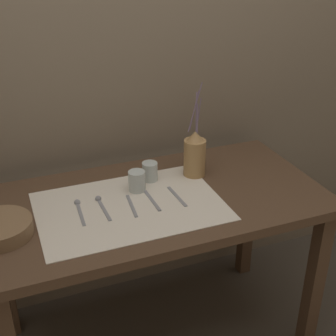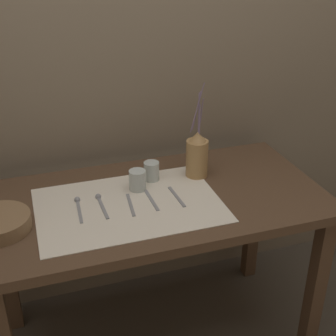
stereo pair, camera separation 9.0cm
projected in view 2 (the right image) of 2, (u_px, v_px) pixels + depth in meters
The scene contains 12 objects.
ground_plane at pixel (156, 336), 2.18m from camera, with size 12.00×12.00×0.00m, color #473F35.
stone_wall_back at pixel (123, 58), 2.02m from camera, with size 7.00×0.06×2.40m.
wooden_table at pixel (155, 219), 1.88m from camera, with size 1.35×0.68×0.75m.
linen_cloth at pixel (129, 205), 1.78m from camera, with size 0.70×0.47×0.00m.
pitcher_with_flowers at pixel (197, 156), 1.95m from camera, with size 0.09×0.09×0.42m.
glass_tumbler_near at pixel (137, 180), 1.87m from camera, with size 0.07×0.07×0.08m.
glass_tumbler_far at pixel (152, 171), 1.94m from camera, with size 0.06×0.06×0.08m.
spoon_inner at pixel (78, 204), 1.78m from camera, with size 0.03×0.17×0.02m.
spoon_outer at pixel (100, 201), 1.80m from camera, with size 0.02×0.17×0.02m.
fork_inner at pixel (131, 205), 1.78m from camera, with size 0.03×0.16×0.00m.
knife_center at pixel (152, 200), 1.81m from camera, with size 0.02×0.16×0.00m.
fork_outer at pixel (177, 197), 1.83m from camera, with size 0.02×0.16×0.00m.
Camera 2 is at (-0.44, -1.52, 1.69)m, focal length 50.00 mm.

